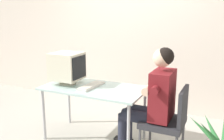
{
  "coord_description": "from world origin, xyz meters",
  "views": [
    {
      "loc": [
        1.54,
        -2.74,
        1.66
      ],
      "look_at": [
        0.25,
        0.0,
        0.96
      ],
      "focal_mm": 41.27,
      "sensor_mm": 36.0,
      "label": 1
    }
  ],
  "objects_px": {
    "crt_monitor": "(67,67)",
    "office_chair": "(169,119)",
    "person_seated": "(153,98)",
    "desk": "(94,92)",
    "keyboard": "(92,86)"
  },
  "relations": [
    {
      "from": "crt_monitor",
      "to": "office_chair",
      "type": "height_order",
      "value": "crt_monitor"
    },
    {
      "from": "crt_monitor",
      "to": "person_seated",
      "type": "bearing_deg",
      "value": -1.7
    },
    {
      "from": "desk",
      "to": "keyboard",
      "type": "xyz_separation_m",
      "value": [
        -0.04,
        0.0,
        0.08
      ]
    },
    {
      "from": "office_chair",
      "to": "crt_monitor",
      "type": "bearing_deg",
      "value": 178.54
    },
    {
      "from": "desk",
      "to": "office_chair",
      "type": "height_order",
      "value": "office_chair"
    },
    {
      "from": "desk",
      "to": "office_chair",
      "type": "distance_m",
      "value": 0.99
    },
    {
      "from": "desk",
      "to": "office_chair",
      "type": "relative_size",
      "value": 1.54
    },
    {
      "from": "desk",
      "to": "keyboard",
      "type": "bearing_deg",
      "value": 175.7
    },
    {
      "from": "office_chair",
      "to": "person_seated",
      "type": "xyz_separation_m",
      "value": [
        -0.19,
        0.0,
        0.22
      ]
    },
    {
      "from": "keyboard",
      "to": "office_chair",
      "type": "bearing_deg",
      "value": -2.35
    },
    {
      "from": "keyboard",
      "to": "office_chair",
      "type": "distance_m",
      "value": 1.04
    },
    {
      "from": "office_chair",
      "to": "person_seated",
      "type": "distance_m",
      "value": 0.29
    },
    {
      "from": "keyboard",
      "to": "office_chair",
      "type": "relative_size",
      "value": 0.55
    },
    {
      "from": "crt_monitor",
      "to": "keyboard",
      "type": "xyz_separation_m",
      "value": [
        0.36,
        0.01,
        -0.22
      ]
    },
    {
      "from": "person_seated",
      "to": "desk",
      "type": "bearing_deg",
      "value": 177.16
    }
  ]
}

